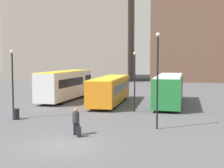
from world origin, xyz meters
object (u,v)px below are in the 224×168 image
bus_0 (66,84)px  lamp_post_2 (13,78)px  bus_1 (110,89)px  trash_bin (16,114)px  suitcase (79,132)px  lamp_post_1 (158,74)px  lamp_post_0 (135,77)px  bus_2 (169,89)px  traveler (76,119)px

bus_0 → lamp_post_2: size_ratio=1.97×
bus_1 → trash_bin: (-5.78, -9.89, -1.12)m
suitcase → lamp_post_1: 6.50m
bus_0 → lamp_post_0: 11.02m
bus_1 → bus_2: (6.18, 0.37, 0.13)m
lamp_post_0 → trash_bin: size_ratio=6.32×
bus_2 → trash_bin: (-11.96, -10.25, -1.25)m
bus_2 → trash_bin: bearing=134.3°
bus_1 → lamp_post_2: (-6.13, -9.62, 1.68)m
bus_1 → lamp_post_1: 12.72m
bus_0 → suitcase: 17.42m
lamp_post_1 → bus_0: bearing=129.3°
bus_1 → trash_bin: 11.50m
traveler → lamp_post_0: 9.77m
traveler → lamp_post_2: bearing=46.4°
bus_1 → suitcase: size_ratio=13.13×
bus_1 → traveler: 13.93m
traveler → lamp_post_0: bearing=-26.7°
bus_0 → bus_2: bearing=-91.4°
lamp_post_0 → bus_1: bearing=122.6°
suitcase → bus_0: bearing=11.1°
bus_2 → suitcase: size_ratio=13.44×
bus_2 → suitcase: (-5.56, -14.68, -1.37)m
suitcase → trash_bin: size_ratio=1.01×
traveler → lamp_post_0: lamp_post_0 is taller
bus_2 → lamp_post_1: bearing=179.1°
suitcase → lamp_post_1: lamp_post_1 is taller
bus_0 → trash_bin: (-0.19, -11.77, -1.40)m
bus_1 → suitcase: (0.62, -14.32, -1.24)m
bus_0 → suitcase: size_ratio=12.51×
trash_bin → bus_2: bearing=40.6°
lamp_post_0 → bus_0: bearing=142.3°
bus_2 → trash_bin: 15.80m
trash_bin → lamp_post_0: bearing=29.9°
trash_bin → traveler: bearing=-33.5°
bus_1 → suitcase: 14.38m
bus_0 → lamp_post_1: 17.23m
suitcase → lamp_post_0: size_ratio=0.16×
lamp_post_0 → trash_bin: 10.57m
traveler → suitcase: 0.88m
suitcase → lamp_post_2: 8.73m
traveler → lamp_post_0: size_ratio=0.32×
bus_1 → traveler: bus_1 is taller
suitcase → lamp_post_1: bearing=-67.3°
bus_2 → traveler: bearing=161.3°
suitcase → trash_bin: suitcase is taller
bus_0 → bus_1: bearing=-102.7°
traveler → lamp_post_1: size_ratio=0.26×
traveler → suitcase: size_ratio=1.98×
trash_bin → lamp_post_1: bearing=-7.6°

